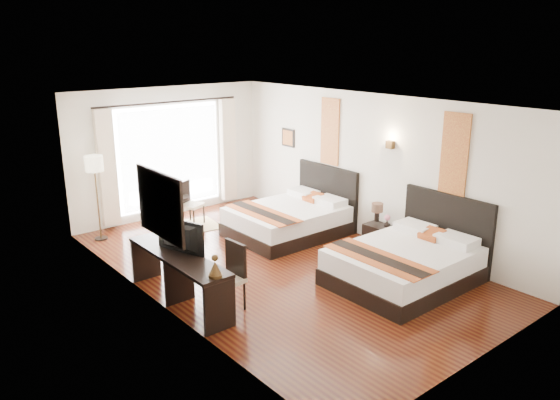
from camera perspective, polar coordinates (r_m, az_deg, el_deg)
floor at (r=9.47m, az=-0.12°, el=-6.88°), size 4.50×7.50×0.01m
ceiling at (r=8.74m, az=-0.13°, el=10.18°), size 4.50×7.50×0.02m
wall_headboard at (r=10.53m, az=9.40°, el=3.36°), size 0.01×7.50×2.80m
wall_desk at (r=7.84m, az=-12.94°, el=-1.40°), size 0.01×7.50×2.80m
wall_window at (r=12.06m, az=-11.50°, el=4.92°), size 4.50×0.01×2.80m
wall_entry at (r=6.68m, az=20.75°, el=-5.22°), size 4.50×0.01×2.80m
window_glass at (r=12.07m, az=-11.44°, el=4.44°), size 2.40×0.02×2.20m
sheer_curtain at (r=12.02m, az=-11.30°, el=4.40°), size 2.30×0.02×2.10m
drape_left at (r=11.39m, az=-17.62°, el=3.18°), size 0.35×0.14×2.35m
drape_right at (r=12.72m, az=-5.45°, el=5.21°), size 0.35×0.14×2.35m
art_panel_near at (r=9.35m, az=17.77°, el=4.59°), size 0.03×0.50×1.35m
art_panel_far at (r=11.14m, az=5.24°, el=7.12°), size 0.03×0.50×1.35m
wall_sconce at (r=10.07m, az=11.44°, el=5.69°), size 0.10×0.14×0.14m
mirror_frame at (r=7.70m, az=-12.44°, el=-0.52°), size 0.04×1.25×0.95m
mirror_glass at (r=7.71m, az=-12.28°, el=-0.48°), size 0.01×1.12×0.82m
bed_near at (r=8.98m, az=13.14°, el=-6.36°), size 2.26×1.76×1.28m
bed_far at (r=10.85m, az=1.13°, el=-1.92°), size 2.21×1.73×1.25m
nightstand at (r=10.35m, az=10.15°, el=-3.71°), size 0.37×0.46×0.44m
table_lamp at (r=10.23m, az=10.13°, el=-0.92°), size 0.22×0.22×0.34m
vase at (r=10.13m, az=11.13°, el=-2.16°), size 0.15×0.15×0.13m
console_desk at (r=8.21m, az=-10.50°, el=-8.07°), size 0.50×2.20×0.76m
television at (r=8.02m, az=-10.77°, el=-3.87°), size 0.38×0.84×0.49m
bronze_figurine at (r=7.21m, az=-6.79°, el=-6.99°), size 0.18×0.18×0.28m
desk_chair at (r=7.96m, az=-5.60°, el=-9.30°), size 0.48×0.48×0.98m
floor_lamp at (r=10.83m, az=-18.82°, el=3.07°), size 0.33×0.33×1.66m
side_table at (r=11.50m, az=-10.76°, el=-1.16°), size 0.55×0.55×0.64m
fruit_bowl at (r=11.45m, az=-10.77°, el=0.55°), size 0.20×0.20×0.05m
window_chair at (r=11.57m, az=-9.28°, el=-1.20°), size 0.56×0.56×0.91m
jute_rug at (r=11.47m, az=-9.91°, el=-2.81°), size 1.50×1.14×0.01m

